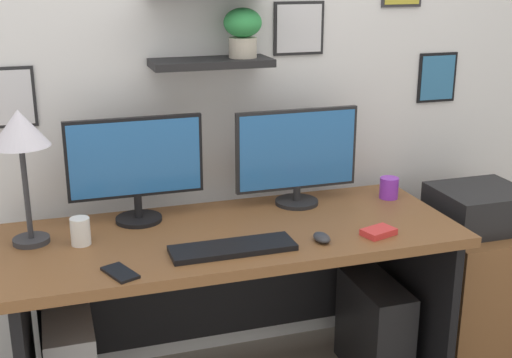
% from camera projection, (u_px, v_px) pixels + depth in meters
% --- Properties ---
extents(back_wall_assembly, '(4.40, 0.24, 2.70)m').
position_uv_depth(back_wall_assembly, '(205.00, 54.00, 2.75)').
color(back_wall_assembly, silver).
rests_on(back_wall_assembly, ground).
extents(desk, '(1.69, 0.68, 0.75)m').
position_uv_depth(desk, '(231.00, 274.00, 2.65)').
color(desk, brown).
rests_on(desk, ground).
extents(monitor_left, '(0.52, 0.18, 0.41)m').
position_uv_depth(monitor_left, '(136.00, 165.00, 2.57)').
color(monitor_left, black).
rests_on(monitor_left, desk).
extents(monitor_right, '(0.52, 0.18, 0.40)m').
position_uv_depth(monitor_right, '(297.00, 155.00, 2.77)').
color(monitor_right, black).
rests_on(monitor_right, desk).
extents(keyboard, '(0.44, 0.14, 0.02)m').
position_uv_depth(keyboard, '(233.00, 248.00, 2.36)').
color(keyboard, black).
rests_on(keyboard, desk).
extents(computer_mouse, '(0.06, 0.09, 0.03)m').
position_uv_depth(computer_mouse, '(322.00, 238.00, 2.43)').
color(computer_mouse, '#2D2D33').
rests_on(computer_mouse, desk).
extents(desk_lamp, '(0.20, 0.20, 0.49)m').
position_uv_depth(desk_lamp, '(20.00, 137.00, 2.31)').
color(desk_lamp, '#2D2D33').
rests_on(desk_lamp, desk).
extents(cell_phone, '(0.12, 0.16, 0.01)m').
position_uv_depth(cell_phone, '(120.00, 273.00, 2.18)').
color(cell_phone, black).
rests_on(cell_phone, desk).
extents(coffee_mug, '(0.08, 0.08, 0.09)m').
position_uv_depth(coffee_mug, '(389.00, 188.00, 2.88)').
color(coffee_mug, purple).
rests_on(coffee_mug, desk).
extents(pen_cup, '(0.07, 0.07, 0.10)m').
position_uv_depth(pen_cup, '(80.00, 231.00, 2.40)').
color(pen_cup, white).
rests_on(pen_cup, desk).
extents(scissors_tray, '(0.14, 0.11, 0.02)m').
position_uv_depth(scissors_tray, '(379.00, 232.00, 2.49)').
color(scissors_tray, red).
rests_on(scissors_tray, desk).
extents(drawer_cabinet, '(0.44, 0.50, 0.61)m').
position_uv_depth(drawer_cabinet, '(471.00, 289.00, 3.05)').
color(drawer_cabinet, brown).
rests_on(drawer_cabinet, ground).
extents(printer, '(0.38, 0.34, 0.17)m').
position_uv_depth(printer, '(480.00, 207.00, 2.93)').
color(printer, black).
rests_on(printer, drawer_cabinet).
extents(computer_tower_right, '(0.18, 0.40, 0.43)m').
position_uv_depth(computer_tower_right, '(374.00, 329.00, 2.89)').
color(computer_tower_right, black).
rests_on(computer_tower_right, ground).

